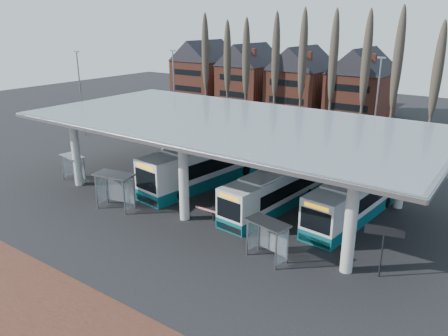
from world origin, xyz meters
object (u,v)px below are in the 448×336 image
Objects in this scene: bus_2 at (275,190)px; shelter_2 at (269,231)px; shelter_0 at (74,162)px; shelter_1 at (116,183)px; bus_3 at (355,198)px; bus_1 at (207,164)px.

shelter_2 is (3.32, -6.87, 0.36)m from bus_2.
shelter_1 is (7.63, -1.93, 0.32)m from shelter_0.
bus_2 is 5.82m from bus_3.
shelter_2 is at bearing -98.34° from bus_3.
bus_2 is 4.09× the size of shelter_0.
bus_1 is 13.07m from bus_3.
bus_3 is at bearing 87.39° from shelter_2.
bus_1 is 4.95× the size of shelter_0.
bus_2 is 3.43× the size of shelter_1.
shelter_0 is 7.87m from shelter_1.
shelter_2 reaches higher than shelter_0.
bus_2 reaches higher than shelter_2.
shelter_0 is at bearing -158.25° from bus_2.
shelter_1 is at bearing -138.96° from bus_2.
bus_1 is at bearing -171.79° from bus_3.
bus_3 reaches higher than bus_2.
bus_2 is at bearing 127.38° from shelter_2.
bus_3 is at bearing 26.68° from shelter_0.
shelter_1 is (-2.27, -8.29, 0.31)m from bus_1.
shelter_2 is (10.86, -8.16, 0.06)m from bus_1.
bus_1 reaches higher than shelter_2.
bus_3 is 8.98m from shelter_2.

